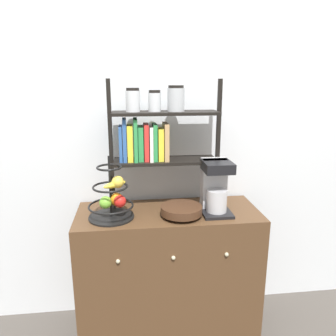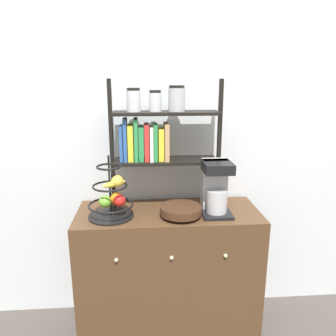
{
  "view_description": "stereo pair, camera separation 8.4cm",
  "coord_description": "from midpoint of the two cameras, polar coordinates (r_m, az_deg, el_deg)",
  "views": [
    {
      "loc": [
        -0.23,
        -1.65,
        1.62
      ],
      "look_at": [
        -0.0,
        0.23,
        1.12
      ],
      "focal_mm": 35.0,
      "sensor_mm": 36.0,
      "label": 1
    },
    {
      "loc": [
        -0.15,
        -1.66,
        1.62
      ],
      "look_at": [
        -0.0,
        0.23,
        1.12
      ],
      "focal_mm": 35.0,
      "sensor_mm": 36.0,
      "label": 2
    }
  ],
  "objects": [
    {
      "name": "wall_back",
      "position": [
        2.19,
        0.61,
        6.32
      ],
      "size": [
        7.0,
        0.05,
        2.6
      ],
      "primitive_type": "cube",
      "color": "silver",
      "rests_on": "ground_plane"
    },
    {
      "name": "sideboard",
      "position": [
        2.24,
        1.18,
        -17.62
      ],
      "size": [
        1.13,
        0.47,
        0.84
      ],
      "color": "#4C331E",
      "rests_on": "ground_plane"
    },
    {
      "name": "coffee_maker",
      "position": [
        2.01,
        9.46,
        -3.23
      ],
      "size": [
        0.18,
        0.23,
        0.32
      ],
      "color": "black",
      "rests_on": "sideboard"
    },
    {
      "name": "fruit_stand",
      "position": [
        1.93,
        -8.49,
        -5.14
      ],
      "size": [
        0.27,
        0.27,
        0.37
      ],
      "color": "black",
      "rests_on": "sideboard"
    },
    {
      "name": "wooden_bowl",
      "position": [
        1.96,
        3.49,
        -7.41
      ],
      "size": [
        0.25,
        0.25,
        0.07
      ],
      "color": "#422819",
      "rests_on": "sideboard"
    },
    {
      "name": "shelf_hutch",
      "position": [
        1.99,
        -1.15,
        6.14
      ],
      "size": [
        0.68,
        0.2,
        0.8
      ],
      "color": "black",
      "rests_on": "sideboard"
    }
  ]
}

